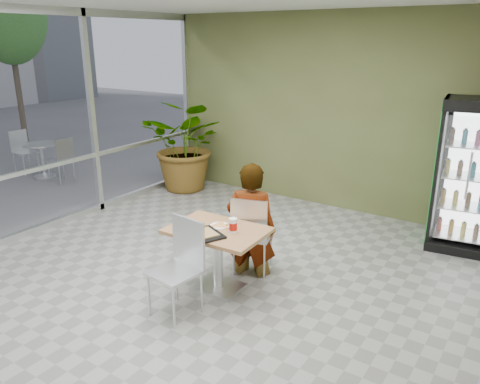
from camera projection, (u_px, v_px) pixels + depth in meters
name	position (u px, v px, depth m)	size (l,w,h in m)	color
ground	(195.00, 287.00, 5.46)	(7.00, 7.00, 0.00)	gray
room_envelope	(190.00, 154.00, 4.96)	(6.00, 7.00, 3.20)	beige
storefront_frame	(25.00, 126.00, 6.55)	(0.10, 7.00, 3.20)	silver
dining_table	(218.00, 246.00, 5.27)	(1.10, 0.79, 0.75)	#A47F46
chair_far	(251.00, 230.00, 5.61)	(0.56, 0.56, 1.00)	silver
chair_near	(182.00, 259.00, 4.83)	(0.50, 0.50, 1.02)	silver
seated_woman	(251.00, 230.00, 5.67)	(0.63, 0.40, 1.70)	black
pizza_plate	(220.00, 225.00, 5.27)	(0.31, 0.26, 0.03)	white
soda_cup	(233.00, 226.00, 5.08)	(0.09, 0.09, 0.16)	white
napkin_stack	(183.00, 228.00, 5.19)	(0.15, 0.15, 0.02)	white
cafeteria_tray	(207.00, 234.00, 5.03)	(0.39, 0.28, 0.02)	black
beverage_fridge	(472.00, 177.00, 6.19)	(1.02, 0.83, 2.05)	black
potted_plant	(188.00, 145.00, 8.76)	(1.55, 1.34, 1.73)	#296327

